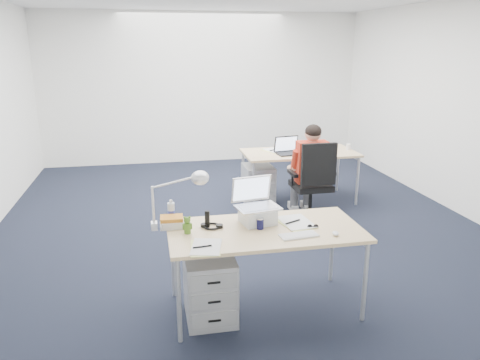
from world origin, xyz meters
name	(u,v)px	position (x,y,z in m)	size (l,w,h in m)	color
floor	(239,224)	(0.00, 0.00, 0.00)	(7.00, 7.00, 0.00)	black
room	(239,88)	(0.00, 0.00, 1.71)	(6.02, 7.02, 2.80)	white
desk_near	(265,234)	(-0.16, -1.96, 0.68)	(1.60, 0.80, 0.73)	tan
desk_far	(299,155)	(1.04, 0.77, 0.68)	(1.60, 0.80, 0.73)	tan
office_chair	(311,200)	(0.92, -0.10, 0.30)	(0.69, 0.69, 1.07)	black
seated_person	(308,171)	(0.92, 0.08, 0.63)	(0.39, 0.67, 1.25)	red
drawer_pedestal_near	(210,287)	(-0.64, -2.01, 0.28)	(0.40, 0.50, 0.55)	#AAACAF
drawer_pedestal_far	(258,185)	(0.44, 0.78, 0.28)	(0.40, 0.50, 0.55)	#AAACAF
silver_laptop	(258,202)	(-0.19, -1.81, 0.92)	(0.36, 0.28, 0.38)	silver
wireless_keyboard	(299,235)	(0.06, -2.16, 0.74)	(0.31, 0.13, 0.02)	white
computer_mouse	(335,233)	(0.35, -2.20, 0.74)	(0.05, 0.08, 0.03)	white
headphones	(212,226)	(-0.59, -1.84, 0.75)	(0.19, 0.15, 0.03)	black
can_koozie	(260,223)	(-0.20, -1.95, 0.78)	(0.06, 0.06, 0.10)	#13143D
water_bottle	(171,211)	(-0.91, -1.65, 0.83)	(0.06, 0.06, 0.20)	silver
bear_figurine	(187,225)	(-0.80, -1.93, 0.80)	(0.08, 0.06, 0.15)	#346A1C
book_stack	(172,222)	(-0.91, -1.77, 0.78)	(0.20, 0.15, 0.09)	silver
cordless_phone	(207,219)	(-0.63, -1.82, 0.80)	(0.04, 0.02, 0.14)	black
papers_left	(205,248)	(-0.70, -2.24, 0.74)	(0.22, 0.31, 0.01)	#EDF48D
papers_right	(295,223)	(0.12, -1.89, 0.74)	(0.24, 0.34, 0.01)	#EDF48D
sunglasses	(313,227)	(0.23, -2.02, 0.74)	(0.10, 0.04, 0.02)	black
desk_lamp	(171,199)	(-0.91, -1.78, 0.98)	(0.44, 0.16, 0.50)	silver
dark_laptop	(290,145)	(0.85, 0.65, 0.86)	(0.35, 0.34, 0.25)	black
far_cup	(348,147)	(1.77, 0.75, 0.77)	(0.06, 0.06, 0.09)	white
far_papers	(275,151)	(0.70, 0.89, 0.73)	(0.24, 0.34, 0.01)	white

